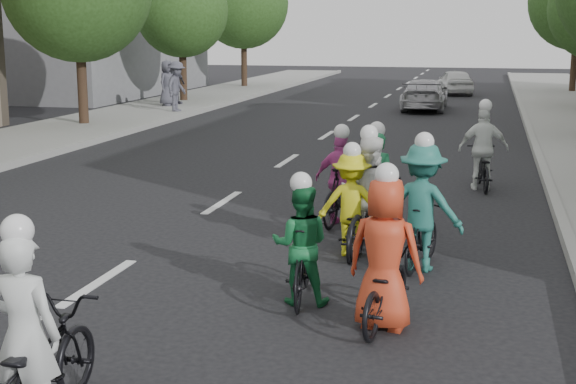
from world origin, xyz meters
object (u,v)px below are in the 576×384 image
at_px(cyclist_3, 342,188).
at_px(follow_car_lead, 425,95).
at_px(cyclist_2, 352,213).
at_px(cyclist_6, 368,206).
at_px(cyclist_8, 483,158).
at_px(spectator_2, 167,83).
at_px(cyclist_0, 32,361).
at_px(cyclist_4, 385,270).
at_px(cyclist_1, 302,253).
at_px(spectator_1, 176,84).
at_px(cyclist_5, 376,195).
at_px(cyclist_7, 422,215).
at_px(spectator_0, 177,86).
at_px(follow_car_trail, 455,82).

distance_m(cyclist_3, follow_car_lead, 19.66).
height_order(cyclist_2, cyclist_3, cyclist_3).
xyz_separation_m(cyclist_2, cyclist_6, (0.20, 0.27, 0.06)).
xyz_separation_m(cyclist_8, spectator_2, (-12.56, 13.79, 0.42)).
distance_m(cyclist_2, cyclist_6, 0.34).
relative_size(cyclist_0, follow_car_lead, 0.45).
bearing_deg(cyclist_4, spectator_2, -53.61).
xyz_separation_m(cyclist_2, cyclist_8, (1.78, 5.40, 0.03)).
distance_m(cyclist_1, spectator_2, 23.84).
relative_size(cyclist_1, cyclist_8, 0.89).
distance_m(cyclist_1, spectator_1, 24.45).
xyz_separation_m(cyclist_6, spectator_1, (-10.91, 19.63, 0.32)).
xyz_separation_m(cyclist_5, spectator_1, (-10.88, 18.61, 0.36)).
bearing_deg(cyclist_7, cyclist_3, -44.66).
bearing_deg(cyclist_3, follow_car_lead, -78.27).
distance_m(cyclist_8, follow_car_lead, 16.20).
height_order(cyclist_1, cyclist_3, cyclist_3).
bearing_deg(cyclist_1, cyclist_5, -103.54).
relative_size(spectator_0, spectator_2, 1.03).
relative_size(cyclist_4, spectator_0, 0.98).
bearing_deg(cyclist_8, follow_car_trail, -93.75).
xyz_separation_m(cyclist_2, spectator_2, (-10.78, 19.19, 0.46)).
height_order(cyclist_4, cyclist_6, cyclist_6).
xyz_separation_m(cyclist_8, follow_car_lead, (-2.46, 16.01, -0.02)).
height_order(cyclist_0, cyclist_8, cyclist_8).
bearing_deg(follow_car_trail, spectator_2, 32.51).
distance_m(cyclist_3, cyclist_6, 1.63).
bearing_deg(cyclist_8, spectator_1, -56.84).
xyz_separation_m(cyclist_5, spectator_0, (-9.76, 15.92, 0.46)).
bearing_deg(cyclist_5, cyclist_0, 85.08).
bearing_deg(cyclist_5, cyclist_7, 125.27).
distance_m(cyclist_3, follow_car_trail, 28.05).
bearing_deg(follow_car_lead, spectator_0, 24.51).
relative_size(cyclist_6, spectator_0, 1.09).
bearing_deg(spectator_1, follow_car_lead, -59.11).
bearing_deg(cyclist_0, follow_car_lead, -92.01).
relative_size(cyclist_1, follow_car_lead, 0.38).
xyz_separation_m(follow_car_trail, spectator_0, (-9.73, -12.59, 0.47)).
bearing_deg(cyclist_4, cyclist_6, -69.67).
xyz_separation_m(cyclist_8, spectator_1, (-12.49, 14.50, 0.35)).
height_order(cyclist_0, cyclist_3, cyclist_0).
distance_m(cyclist_2, cyclist_8, 5.69).
relative_size(cyclist_1, cyclist_4, 0.89).
height_order(cyclist_4, spectator_1, cyclist_4).
xyz_separation_m(cyclist_1, spectator_1, (-10.48, 22.09, 0.39)).
bearing_deg(cyclist_0, cyclist_1, -111.37).
height_order(cyclist_0, cyclist_4, cyclist_4).
bearing_deg(cyclist_1, cyclist_8, -111.77).
bearing_deg(cyclist_6, follow_car_lead, -79.90).
relative_size(cyclist_6, cyclist_7, 1.08).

